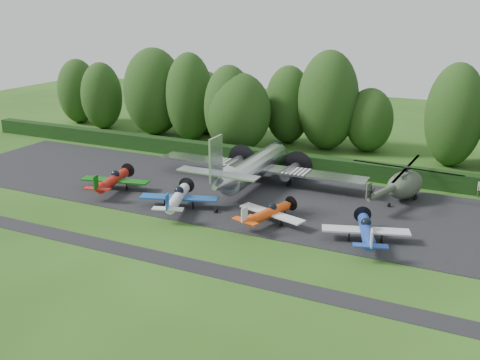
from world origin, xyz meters
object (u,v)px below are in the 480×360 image
at_px(transport_plane, 254,167).
at_px(light_plane_red, 113,180).
at_px(light_plane_white, 178,198).
at_px(helicopter, 405,182).
at_px(light_plane_orange, 269,213).
at_px(light_plane_blue, 366,231).

relative_size(transport_plane, light_plane_red, 3.07).
distance_m(light_plane_white, helicopter, 22.95).
relative_size(light_plane_orange, helicopter, 0.55).
bearing_deg(light_plane_orange, light_plane_white, 165.44).
xyz_separation_m(transport_plane, helicopter, (15.72, 2.47, -0.27)).
bearing_deg(light_plane_red, light_plane_white, 1.38).
height_order(transport_plane, light_plane_red, transport_plane).
relative_size(light_plane_orange, light_plane_blue, 0.93).
xyz_separation_m(light_plane_red, light_plane_orange, (18.51, -1.38, -0.12)).
xyz_separation_m(light_plane_blue, helicopter, (1.18, 12.11, 0.73)).
bearing_deg(transport_plane, light_plane_blue, -33.50).
bearing_deg(light_plane_orange, transport_plane, 104.26).
bearing_deg(helicopter, light_plane_red, -179.72).
distance_m(transport_plane, helicopter, 15.91).
xyz_separation_m(light_plane_white, light_plane_orange, (9.36, 0.37, -0.15)).
distance_m(light_plane_red, helicopter, 30.46).
distance_m(light_plane_red, light_plane_blue, 27.52).
xyz_separation_m(transport_plane, light_plane_orange, (5.58, -9.24, -1.09)).
relative_size(light_plane_red, light_plane_white, 0.98).
distance_m(light_plane_red, light_plane_orange, 18.56).
distance_m(transport_plane, light_plane_orange, 10.85).
bearing_deg(helicopter, transport_plane, 169.38).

